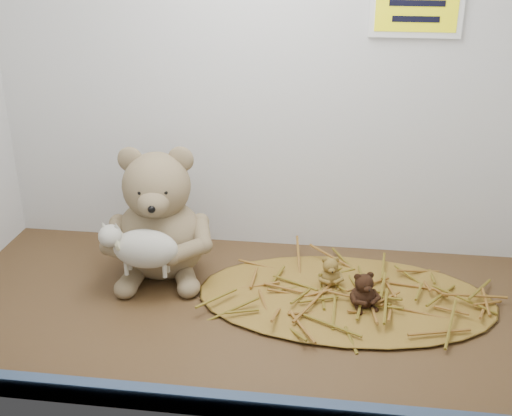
# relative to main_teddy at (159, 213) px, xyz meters

# --- Properties ---
(alcove_shell) EXTENTS (1.20, 0.60, 0.90)m
(alcove_shell) POSITION_rel_main_teddy_xyz_m (0.20, -0.04, 0.31)
(alcove_shell) COLOR #402A16
(alcove_shell) RESTS_ON ground
(front_rail) EXTENTS (1.19, 0.02, 0.04)m
(front_rail) POSITION_rel_main_teddy_xyz_m (0.20, -0.42, -0.12)
(front_rail) COLOR #354966
(front_rail) RESTS_ON shelf_floor
(straw_bed) EXTENTS (0.60, 0.35, 0.01)m
(straw_bed) POSITION_rel_main_teddy_xyz_m (0.39, -0.06, -0.14)
(straw_bed) COLOR brown
(straw_bed) RESTS_ON shelf_floor
(main_teddy) EXTENTS (0.26, 0.27, 0.28)m
(main_teddy) POSITION_rel_main_teddy_xyz_m (0.00, 0.00, 0.00)
(main_teddy) COLOR #927D5A
(main_teddy) RESTS_ON shelf_floor
(toy_lamb) EXTENTS (0.17, 0.10, 0.11)m
(toy_lamb) POSITION_rel_main_teddy_xyz_m (0.00, -0.10, -0.03)
(toy_lamb) COLOR beige
(toy_lamb) RESTS_ON main_teddy
(mini_teddy_tan) EXTENTS (0.06, 0.07, 0.07)m
(mini_teddy_tan) POSITION_rel_main_teddy_xyz_m (0.36, -0.02, -0.10)
(mini_teddy_tan) COLOR olive
(mini_teddy_tan) RESTS_ON straw_bed
(mini_teddy_brown) EXTENTS (0.08, 0.08, 0.07)m
(mini_teddy_brown) POSITION_rel_main_teddy_xyz_m (0.43, -0.09, -0.09)
(mini_teddy_brown) COLOR black
(mini_teddy_brown) RESTS_ON straw_bed
(wall_sign) EXTENTS (0.16, 0.01, 0.11)m
(wall_sign) POSITION_rel_main_teddy_xyz_m (0.50, 0.17, 0.41)
(wall_sign) COLOR #FAF50C
(wall_sign) RESTS_ON back_wall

